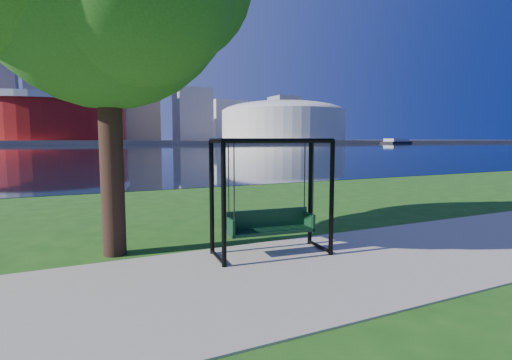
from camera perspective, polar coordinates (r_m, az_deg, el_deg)
ground at (r=7.37m, az=0.21°, el=-12.50°), size 900.00×900.00×0.00m
path at (r=6.94m, az=2.08°, el=-13.54°), size 120.00×4.00×0.03m
river at (r=108.35m, az=-24.35°, el=4.05°), size 900.00×180.00×0.02m
far_bank at (r=312.30m, az=-25.46°, el=4.98°), size 900.00×228.00×2.00m
stadium at (r=241.68m, az=-27.81°, el=7.95°), size 83.00×83.00×32.00m
arena at (r=278.33m, az=3.90°, el=8.56°), size 84.00×84.00×26.56m
skyline at (r=327.41m, az=-26.51°, el=11.07°), size 392.00×66.00×96.50m
swing at (r=7.92m, az=2.13°, el=-2.80°), size 2.37×1.22×2.34m
barge at (r=262.48m, az=19.46°, el=5.24°), size 30.23×18.12×2.94m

